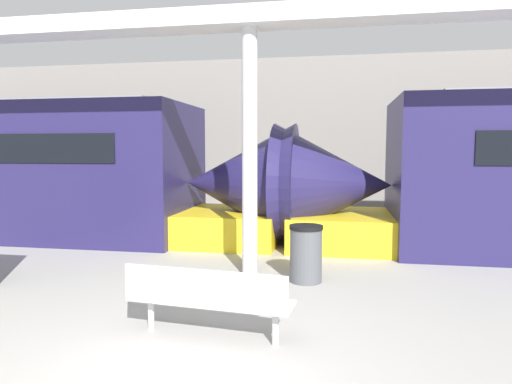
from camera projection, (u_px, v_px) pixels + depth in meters
The scene contains 5 objects.
station_wall at pixel (297, 136), 14.73m from camera, with size 56.00×0.20×5.00m, color gray.
bench_near at pixel (208, 296), 4.90m from camera, with size 1.87×0.63×0.81m.
trash_bin at pixel (306, 253), 7.11m from camera, with size 0.52×0.52×0.89m.
support_column_near at pixel (250, 154), 7.39m from camera, with size 0.25×0.25×3.99m, color silver.
canopy_beam at pixel (250, 18), 7.19m from camera, with size 28.00×0.60×0.28m, color silver.
Camera 1 is at (1.36, -3.44, 2.05)m, focal length 32.00 mm.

